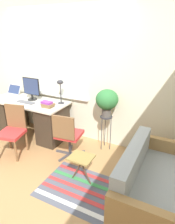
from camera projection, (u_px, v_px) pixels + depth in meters
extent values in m
plane|color=tan|center=(45.00, 149.00, 3.75)|extent=(14.00, 14.00, 0.00)
cube|color=beige|center=(65.00, 70.00, 3.89)|extent=(9.00, 0.06, 2.70)
cube|color=white|center=(43.00, 59.00, 3.99)|extent=(0.62, 0.02, 1.46)
cube|color=white|center=(43.00, 59.00, 3.99)|extent=(0.55, 0.01, 1.39)
cube|color=white|center=(73.00, 61.00, 3.70)|extent=(0.62, 0.02, 1.46)
cube|color=white|center=(72.00, 61.00, 3.70)|extent=(0.55, 0.01, 1.39)
cube|color=white|center=(59.00, 95.00, 4.12)|extent=(1.36, 0.11, 0.04)
cube|color=beige|center=(28.00, 101.00, 4.03)|extent=(1.63, 0.72, 0.03)
cube|color=#33281E|center=(11.00, 114.00, 4.42)|extent=(0.40, 0.64, 0.73)
cube|color=#33281E|center=(53.00, 124.00, 3.93)|extent=(0.40, 0.64, 0.73)
cube|color=#B7B7BC|center=(10.00, 96.00, 4.30)|extent=(0.34, 0.21, 0.02)
cube|color=#B7B7BC|center=(14.00, 89.00, 4.38)|extent=(0.34, 0.10, 0.19)
cube|color=navy|center=(14.00, 89.00, 4.38)|extent=(0.30, 0.09, 0.17)
cylinder|color=black|center=(32.00, 99.00, 4.08)|extent=(0.19, 0.19, 0.02)
cylinder|color=black|center=(32.00, 96.00, 4.06)|extent=(0.04, 0.04, 0.10)
cube|color=black|center=(31.00, 86.00, 3.98)|extent=(0.40, 0.02, 0.34)
cube|color=navy|center=(31.00, 87.00, 3.97)|extent=(0.37, 0.01, 0.32)
cube|color=slate|center=(26.00, 102.00, 3.91)|extent=(0.38, 0.11, 0.02)
ellipsoid|color=silver|center=(36.00, 104.00, 3.79)|extent=(0.04, 0.06, 0.03)
cylinder|color=#2D2D33|center=(61.00, 103.00, 3.87)|extent=(0.13, 0.13, 0.01)
cylinder|color=#2D2D33|center=(61.00, 93.00, 3.80)|extent=(0.02, 0.02, 0.38)
ellipsoid|color=#2D2D33|center=(60.00, 82.00, 3.72)|extent=(0.13, 0.13, 0.08)
cube|color=white|center=(48.00, 108.00, 3.60)|extent=(0.20, 0.15, 0.03)
cube|color=olive|center=(48.00, 106.00, 3.59)|extent=(0.20, 0.16, 0.03)
cube|color=olive|center=(48.00, 104.00, 3.58)|extent=(0.22, 0.16, 0.04)
cube|color=purple|center=(47.00, 102.00, 3.57)|extent=(0.20, 0.12, 0.04)
cylinder|color=brown|center=(16.00, 151.00, 3.33)|extent=(0.04, 0.04, 0.41)
cylinder|color=brown|center=(9.00, 138.00, 3.73)|extent=(0.04, 0.04, 0.41)
cylinder|color=brown|center=(27.00, 140.00, 3.65)|extent=(0.04, 0.04, 0.41)
cube|color=red|center=(11.00, 134.00, 3.45)|extent=(0.49, 0.48, 0.06)
cube|color=brown|center=(16.00, 116.00, 3.55)|extent=(0.37, 0.12, 0.44)
cube|color=#47474C|center=(63.00, 152.00, 3.64)|extent=(0.28, 0.07, 0.03)
cube|color=#47474C|center=(65.00, 157.00, 3.49)|extent=(0.09, 0.28, 0.03)
cube|color=#47474C|center=(74.00, 157.00, 3.49)|extent=(0.26, 0.17, 0.03)
cube|color=#47474C|center=(78.00, 152.00, 3.63)|extent=(0.23, 0.22, 0.03)
cube|color=#47474C|center=(71.00, 149.00, 3.72)|extent=(0.15, 0.27, 0.03)
cylinder|color=#333338|center=(70.00, 144.00, 3.52)|extent=(0.04, 0.04, 0.35)
cube|color=red|center=(69.00, 134.00, 3.44)|extent=(0.46, 0.44, 0.06)
cube|color=brown|center=(63.00, 128.00, 3.17)|extent=(0.38, 0.08, 0.39)
cube|color=#9EA8B2|center=(158.00, 195.00, 2.42)|extent=(0.84, 1.22, 0.46)
cube|color=#9EA8B2|center=(133.00, 160.00, 2.41)|extent=(0.16, 1.22, 0.34)
cube|color=#A87F4C|center=(166.00, 159.00, 2.92)|extent=(0.84, 0.09, 0.65)
cylinder|color=#333338|center=(106.00, 117.00, 3.55)|extent=(0.22, 0.22, 0.02)
cylinder|color=#333338|center=(110.00, 134.00, 3.64)|extent=(0.01, 0.01, 0.64)
cylinder|color=#333338|center=(105.00, 131.00, 3.76)|extent=(0.01, 0.01, 0.64)
cylinder|color=#333338|center=(102.00, 134.00, 3.63)|extent=(0.01, 0.01, 0.64)
cylinder|color=#514C47|center=(106.00, 112.00, 3.52)|extent=(0.17, 0.17, 0.15)
ellipsoid|color=#2D7038|center=(107.00, 99.00, 3.43)|extent=(0.39, 0.39, 0.35)
cube|color=#565B6B|center=(81.00, 189.00, 2.81)|extent=(1.14, 0.84, 0.01)
cube|color=white|center=(70.00, 204.00, 2.56)|extent=(1.12, 0.07, 0.00)
cube|color=#C63838|center=(76.00, 196.00, 2.69)|extent=(1.12, 0.07, 0.00)
cube|color=#C63838|center=(81.00, 189.00, 2.81)|extent=(1.12, 0.07, 0.00)
cube|color=#388E4C|center=(86.00, 182.00, 2.94)|extent=(1.12, 0.07, 0.00)
cube|color=#C63838|center=(91.00, 176.00, 3.06)|extent=(1.12, 0.07, 0.00)
cube|color=olive|center=(81.00, 158.00, 2.80)|extent=(0.33, 0.28, 0.02)
cylinder|color=#4C3D2D|center=(78.00, 169.00, 2.91)|extent=(0.22, 0.02, 0.42)
cylinder|color=#4C3D2D|center=(85.00, 171.00, 2.86)|extent=(0.22, 0.02, 0.42)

